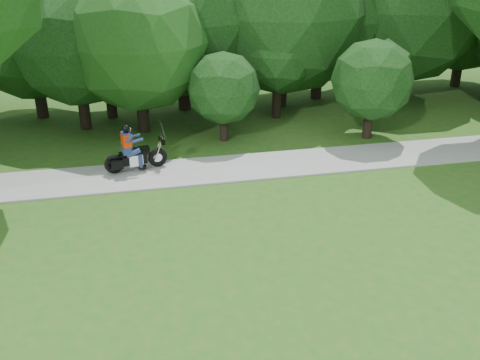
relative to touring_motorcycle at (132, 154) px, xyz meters
name	(u,v)px	position (x,y,z in m)	size (l,w,h in m)	color
ground	(369,315)	(4.51, -8.43, -0.64)	(100.00, 100.00, 0.00)	#26601B
walkway	(269,165)	(4.51, -0.43, -0.61)	(60.00, 2.20, 0.06)	gray
tree_line	(254,20)	(5.59, 6.46, 3.16)	(39.51, 11.59, 7.85)	black
touring_motorcycle	(132,154)	(0.00, 0.00, 0.00)	(2.08, 0.89, 1.59)	black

